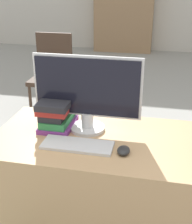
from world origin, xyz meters
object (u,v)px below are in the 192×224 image
object	(u,v)px
monitor	(87,92)
far_chair	(52,70)
mouse	(123,150)
book_stack	(57,112)
keyboard	(77,145)

from	to	relation	value
monitor	far_chair	size ratio (longest dim) A/B	0.66
monitor	mouse	size ratio (longest dim) A/B	6.80
monitor	mouse	bearing A→B (deg)	-42.53
far_chair	book_stack	bearing A→B (deg)	-117.23
monitor	keyboard	xyz separation A→B (m)	(-0.01, -0.21, -0.23)
monitor	mouse	xyz separation A→B (m)	(0.25, -0.23, -0.22)
keyboard	book_stack	xyz separation A→B (m)	(-0.18, 0.21, 0.08)
mouse	book_stack	distance (m)	0.50
keyboard	book_stack	bearing A→B (deg)	130.82
book_stack	far_chair	size ratio (longest dim) A/B	0.30
mouse	far_chair	bearing A→B (deg)	118.83
keyboard	far_chair	bearing A→B (deg)	113.31
keyboard	far_chair	distance (m)	2.22
mouse	monitor	bearing A→B (deg)	137.47
mouse	book_stack	xyz separation A→B (m)	(-0.44, 0.23, 0.08)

